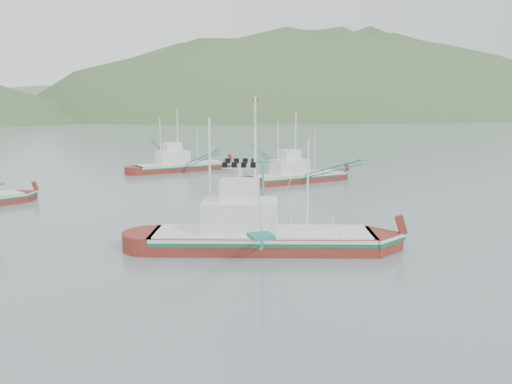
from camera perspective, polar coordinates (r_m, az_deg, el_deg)
name	(u,v)px	position (r m, az deg, el deg)	size (l,w,h in m)	color
ground	(282,243)	(40.64, 2.97, -5.79)	(1200.00, 1200.00, 0.00)	slate
main_boat	(261,218)	(38.05, 0.52, -2.94)	(17.50, 29.62, 12.48)	maroon
bg_boat_right	(297,170)	(72.94, 4.70, 2.54)	(15.39, 26.83, 10.95)	maroon
bg_boat_far	(180,160)	(86.47, -8.67, 3.68)	(16.02, 27.78, 11.37)	maroon
headland_right	(330,118)	(531.55, 8.44, 8.39)	(684.00, 432.00, 306.00)	#3B5A2E
ridge_distant	(111,117)	(597.77, -16.20, 8.25)	(960.00, 400.00, 240.00)	slate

